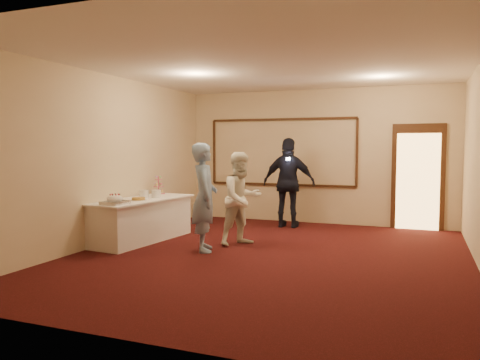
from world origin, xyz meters
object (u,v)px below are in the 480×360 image
Objects in this scene: plate_stack_a at (144,194)px; plate_stack_b at (156,194)px; buffet_table at (141,220)px; man at (204,197)px; tart at (138,199)px; pavlova_tray at (115,200)px; guest at (289,183)px; cupcake_stand at (158,187)px; woman at (242,199)px.

plate_stack_b is (0.18, 0.14, 0.00)m from plate_stack_a.
man is (1.45, -0.34, 0.51)m from buffet_table.
man is (1.35, -0.11, 0.10)m from tart.
plate_stack_b is 1.41m from man.
plate_stack_a reaches higher than buffet_table.
pavlova_tray is (0.07, -0.87, 0.45)m from buffet_table.
buffet_table is 1.29× the size of man.
buffet_table is 1.21× the size of guest.
pavlova_tray is at bearing -81.76° from cupcake_stand.
tart is (-0.07, -0.49, -0.05)m from plate_stack_b.
plate_stack_b is 2.90m from guest.
pavlova_tray is 0.27× the size of man.
guest is at bearing 57.37° from pavlova_tray.
tart is (0.10, -0.23, 0.41)m from buffet_table.
man is 1.09× the size of woman.
cupcake_stand is 1.43× the size of tart.
cupcake_stand is at bearing 107.40° from woman.
guest is (2.15, 2.26, 0.11)m from plate_stack_a.
buffet_table is 4.88× the size of pavlova_tray.
plate_stack_b is at bearing 55.97° from buffet_table.
buffet_table is at bearing 134.22° from woman.
pavlova_tray is 2.58× the size of plate_stack_b.
plate_stack_a is 1.53m from man.
man reaches higher than cupcake_stand.
plate_stack_b is at bearing 81.92° from tart.
man reaches higher than plate_stack_a.
pavlova_tray is at bearing 84.08° from man.
pavlova_tray is 2.58× the size of plate_stack_a.
plate_stack_b is (0.10, 1.12, 0.00)m from pavlova_tray.
cupcake_stand is 0.78m from plate_stack_b.
man reaches higher than woman.
woman is (2.04, -0.60, -0.09)m from cupcake_stand.
tart is at bearing 50.91° from guest.
woman reaches higher than plate_stack_b.
plate_stack_a is 1.87m from woman.
man is at bearing -13.07° from buffet_table.
man is (1.64, -1.28, -0.02)m from cupcake_stand.
cupcake_stand reaches higher than plate_stack_b.
plate_stack_b is at bearing 46.05° from guest.
woman is at bearing -57.38° from man.
pavlova_tray is 0.29× the size of woman.
pavlova_tray is 3.85m from guest.
guest reaches higher than man.
plate_stack_a is at bearing 130.61° from woman.
buffet_table is 5.91× the size of cupcake_stand.
tart is 0.15× the size of man.
plate_stack_a is 0.10× the size of guest.
plate_stack_a is at bearing 45.37° from guest.
pavlova_tray is 1.13m from plate_stack_b.
buffet_table is at bearing -124.03° from plate_stack_b.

